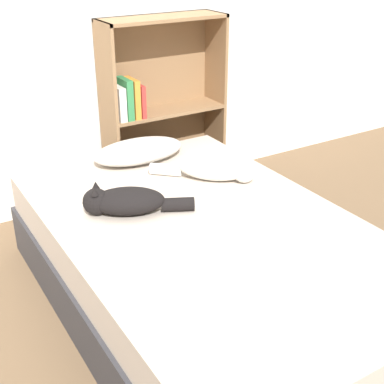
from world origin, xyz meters
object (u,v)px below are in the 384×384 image
Objects in this scene: bed at (209,269)px; pillow at (139,151)px; cat_dark at (125,201)px; cat_light at (217,167)px; bookshelf at (157,107)px.

bed is 0.87m from pillow.
bed is 0.49m from cat_dark.
pillow is 1.14× the size of cat_light.
cat_dark is (-0.33, -0.52, 0.00)m from pillow.
pillow is 1.11× the size of cat_dark.
cat_dark reaches higher than bed.
bookshelf reaches higher than cat_dark.
bed is at bearing -84.25° from cat_light.
cat_light is (0.23, -0.44, 0.01)m from pillow.
pillow is 0.54m from bookshelf.
cat_dark is (-0.26, 0.30, 0.28)m from bed.
cat_dark is 0.41× the size of bookshelf.
cat_light is 0.97× the size of cat_dark.
cat_dark is 1.15m from bookshelf.
bed is 0.56m from cat_light.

